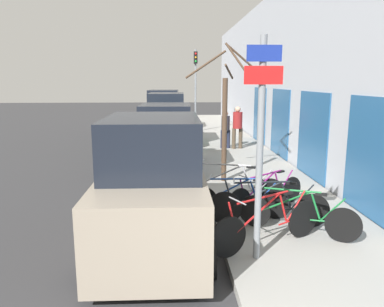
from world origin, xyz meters
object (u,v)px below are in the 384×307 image
Objects in this scene: bicycle_2 at (268,206)px; parked_car_2 at (167,122)px; parked_car_1 at (166,141)px; traffic_light at (196,80)px; bicycle_3 at (239,200)px; parked_car_0 at (154,188)px; parked_car_3 at (164,113)px; bicycle_1 at (297,215)px; street_tree at (226,117)px; pedestrian_near at (226,127)px; bicycle_5 at (231,186)px; signpost at (260,142)px; bicycle_4 at (267,193)px; bicycle_0 at (268,224)px; pedestrian_far at (238,124)px.

parked_car_2 reaches higher than bicycle_2.
bicycle_2 is at bearing -65.98° from parked_car_1.
parked_car_2 is 4.56m from traffic_light.
bicycle_3 is 2.01m from parked_car_0.
parked_car_1 is 10.18m from parked_car_3.
bicycle_3 is 14.92m from parked_car_3.
street_tree is (-0.80, 3.89, 1.45)m from bicycle_1.
parked_car_2 is at bearing 145.21° from pedestrian_near.
signpost is at bearing -153.10° from bicycle_5.
bicycle_5 is at bearing -89.86° from traffic_light.
bicycle_5 is at bearing 27.86° from bicycle_4.
bicycle_2 is 2.30m from parked_car_0.
pedestrian_near is 5.72m from traffic_light.
parked_car_3 is (-0.28, 10.18, 0.08)m from parked_car_1.
parked_car_3 reaches higher than bicycle_0.
parked_car_3 is at bearing 34.54° from bicycle_5.
bicycle_3 is 0.49× the size of parked_car_1.
pedestrian_near is at bearing 152.42° from pedestrian_far.
bicycle_1 is 14.64m from traffic_light.
bicycle_3 is 0.47× the size of parked_car_3.
street_tree is (0.15, 2.05, 1.42)m from bicycle_5.
parked_car_2 is at bearing 43.43° from bicycle_1.
street_tree reaches higher than parked_car_3.
parked_car_2 is 2.61× the size of pedestrian_far.
bicycle_1 is at bearing -0.84° from parked_car_0.
parked_car_0 is (-1.68, 0.98, -0.99)m from signpost.
traffic_light reaches higher than street_tree.
street_tree reaches higher than parked_car_2.
bicycle_0 is at bearing -98.22° from pedestrian_near.
pedestrian_far reaches higher than pedestrian_near.
bicycle_3 is 0.89m from bicycle_5.
bicycle_5 is (0.01, 2.75, -1.49)m from signpost.
parked_car_3 is at bearing 142.99° from traffic_light.
parked_car_3 is at bearing -21.63° from bicycle_4.
parked_car_2 is (-1.86, 11.07, 0.55)m from bicycle_0.
pedestrian_near is 5.35m from street_tree.
parked_car_3 is 7.18m from pedestrian_near.
parked_car_2 is at bearing 90.13° from parked_car_0.
bicycle_4 is 7.63m from pedestrian_far.
signpost is 2.88m from bicycle_4.
bicycle_2 is at bearing -108.64° from pedestrian_far.
bicycle_2 is 5.55m from parked_car_1.
pedestrian_near is (2.73, -6.64, -0.04)m from parked_car_3.
parked_car_1 is 5.00m from parked_car_2.
bicycle_2 is 0.71m from bicycle_3.
bicycle_2 is 1.33× the size of pedestrian_far.
bicycle_1 is at bearing 43.52° from signpost.
bicycle_4 is at bearing -76.48° from street_tree.
pedestrian_near is at bearing -28.99° from parked_car_2.
parked_car_0 is at bearing -96.59° from traffic_light.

